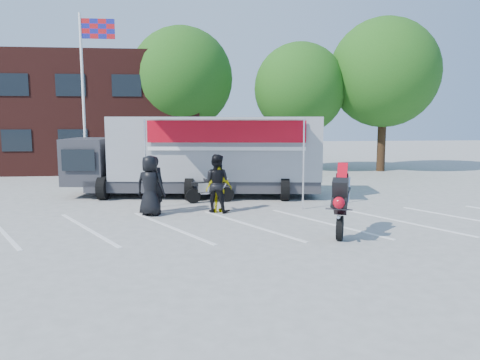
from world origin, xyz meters
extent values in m
plane|color=#A7A7A2|center=(0.00, 0.00, 0.00)|extent=(100.00, 100.00, 0.00)
cube|color=white|center=(0.00, 1.00, 0.01)|extent=(18.09, 13.33, 0.01)
cube|color=#421915|center=(-10.00, 18.00, 3.50)|extent=(18.00, 8.00, 7.00)
cylinder|color=white|center=(-6.50, 10.00, 4.00)|extent=(0.12, 0.12, 8.00)
cube|color=red|center=(-5.70, 10.00, 7.30)|extent=(1.50, 0.04, 0.90)
cylinder|color=#382314|center=(-2.00, 16.00, 1.62)|extent=(0.50, 0.50, 3.24)
sphere|color=#1B4E13|center=(-2.00, 16.00, 5.58)|extent=(6.12, 6.12, 6.12)
cylinder|color=#382314|center=(5.00, 15.00, 1.44)|extent=(0.50, 0.50, 2.88)
sphere|color=#1B4E13|center=(5.00, 15.00, 4.96)|extent=(5.44, 5.44, 5.44)
cylinder|color=#382314|center=(10.00, 14.50, 1.71)|extent=(0.50, 0.50, 3.42)
sphere|color=#1B4E13|center=(10.00, 14.50, 5.89)|extent=(6.46, 6.46, 6.46)
imported|color=black|center=(-2.90, 2.77, 1.01)|extent=(1.15, 0.95, 2.01)
imported|color=black|center=(-2.85, 3.29, 0.97)|extent=(0.81, 0.63, 1.95)
imported|color=black|center=(-0.70, 3.09, 1.00)|extent=(1.19, 1.07, 2.01)
imported|color=yellow|center=(-0.61, 3.05, 0.81)|extent=(1.02, 0.67, 1.61)
camera|label=1|loc=(-1.59, -12.81, 3.25)|focal=35.00mm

